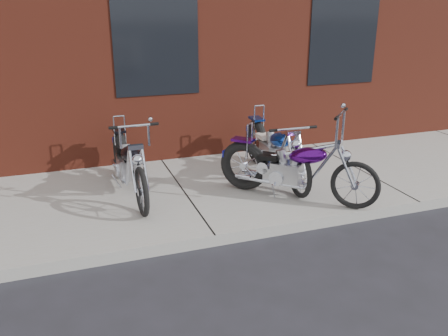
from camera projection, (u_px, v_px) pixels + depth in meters
name	position (u px, v px, depth m)	size (l,w,h in m)	color
ground	(215.00, 247.00, 5.70)	(120.00, 120.00, 0.00)	#242429
sidewalk	(184.00, 195.00, 7.00)	(22.00, 3.00, 0.15)	#A4A193
chopper_purple	(293.00, 170.00, 6.60)	(1.71, 1.71, 1.30)	black
chopper_blue	(275.00, 151.00, 7.41)	(0.57, 2.33, 1.01)	black
chopper_third	(129.00, 165.00, 6.79)	(0.56, 2.28, 1.16)	black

